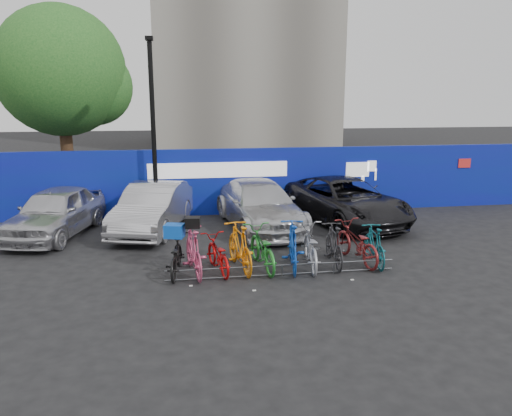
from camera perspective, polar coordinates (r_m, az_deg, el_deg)
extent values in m
plane|color=black|center=(12.76, 2.44, -6.84)|extent=(100.00, 100.00, 0.00)
cube|color=navy|center=(18.20, -1.16, 3.08)|extent=(22.00, 0.15, 2.40)
cube|color=white|center=(17.92, -4.31, 4.35)|extent=(5.00, 0.02, 0.55)
cube|color=white|center=(19.05, 11.53, 4.33)|extent=(1.20, 0.02, 0.90)
cube|color=red|center=(20.90, 22.73, 4.75)|extent=(0.50, 0.02, 0.35)
cylinder|color=#382314|center=(22.38, -20.77, 6.17)|extent=(0.50, 0.50, 4.00)
sphere|color=#19501C|center=(22.28, -21.45, 14.36)|extent=(5.20, 5.20, 5.20)
sphere|color=#19501C|center=(22.34, -18.07, 13.05)|extent=(3.20, 3.20, 3.20)
cylinder|color=black|center=(17.24, -11.63, 8.30)|extent=(0.16, 0.16, 6.00)
cube|color=black|center=(17.28, -12.12, 18.43)|extent=(0.25, 0.50, 0.12)
cylinder|color=#595B60|center=(12.11, 3.00, -6.55)|extent=(5.60, 0.03, 0.03)
cylinder|color=#595B60|center=(12.19, 2.99, -7.57)|extent=(5.60, 0.03, 0.03)
cylinder|color=#595B60|center=(11.93, -9.44, -7.73)|extent=(0.03, 0.03, 0.28)
cylinder|color=#595B60|center=(11.97, -3.16, -7.49)|extent=(0.03, 0.03, 0.28)
cylinder|color=#595B60|center=(12.16, 3.00, -7.17)|extent=(0.03, 0.03, 0.28)
cylinder|color=#595B60|center=(12.47, 8.90, -6.78)|extent=(0.03, 0.03, 0.28)
cylinder|color=#595B60|center=(12.91, 14.44, -6.35)|extent=(0.03, 0.03, 0.28)
imported|color=#B9B9BE|center=(16.59, -21.95, -0.40)|extent=(2.80, 4.75, 1.52)
imported|color=#A8A8AC|center=(16.26, -11.68, 0.02)|extent=(2.69, 4.84, 1.51)
imported|color=silver|center=(16.38, 0.41, 0.36)|extent=(2.81, 5.40, 1.50)
imported|color=black|center=(17.27, 10.11, 0.84)|extent=(3.82, 5.90, 1.51)
imported|color=black|center=(12.32, -9.21, -5.42)|extent=(0.81, 1.84, 0.94)
imported|color=#D74A75|center=(12.23, -7.15, -4.89)|extent=(0.84, 2.03, 1.18)
imported|color=#B5090A|center=(12.37, -4.42, -5.30)|extent=(0.94, 1.81, 0.90)
imported|color=orange|center=(12.42, -1.87, -4.46)|extent=(0.88, 2.07, 1.20)
imported|color=#227E29|center=(12.54, 0.66, -4.64)|extent=(0.95, 2.09, 1.06)
imported|color=#1141A9|center=(12.54, 4.22, -4.30)|extent=(0.86, 2.08, 1.21)
imported|color=#94959B|center=(12.72, 6.21, -4.44)|extent=(0.95, 2.10, 1.07)
imported|color=#272629|center=(12.95, 8.92, -4.18)|extent=(0.64, 1.83, 1.08)
imported|color=maroon|center=(13.24, 11.39, -3.93)|extent=(1.09, 2.12, 1.06)
imported|color=#0F5A65|center=(13.19, 13.37, -4.17)|extent=(0.62, 1.75, 1.03)
cube|color=#0C48BB|center=(12.14, -9.31, -2.60)|extent=(0.53, 0.45, 0.32)
cube|color=black|center=(12.03, -7.25, -1.64)|extent=(0.37, 0.34, 0.25)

